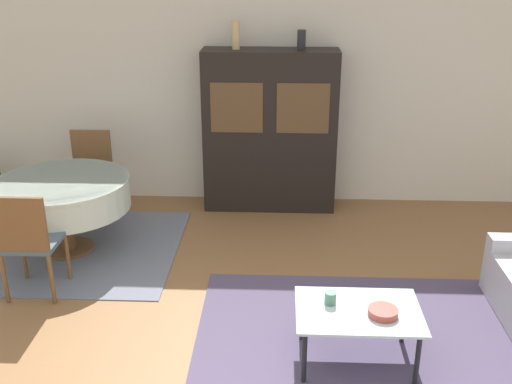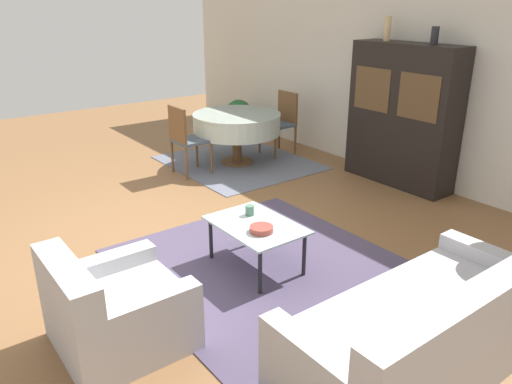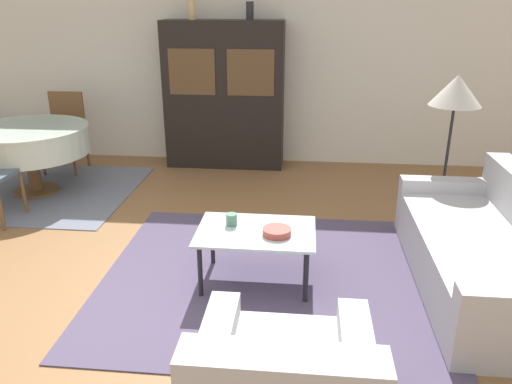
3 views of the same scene
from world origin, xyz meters
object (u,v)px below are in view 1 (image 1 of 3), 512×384
Objects in this scene: dining_chair_near at (28,238)px; cup at (330,298)px; display_cabinet at (270,131)px; bowl at (383,312)px; dining_table at (63,194)px; vase_tall at (236,35)px; coffee_table at (358,315)px; vase_short at (301,40)px; dining_chair_far at (90,169)px.

cup is (2.48, -0.72, -0.07)m from dining_chair_near.
dining_chair_near is at bearing 163.81° from cup.
display_cabinet is 3.12m from bowl.
dining_chair_near is 2.97m from bowl.
vase_tall reaches higher than dining_table.
coffee_table is 0.49× the size of display_cabinet.
dining_table is 2.45m from vase_tall.
coffee_table is at bearing -69.87° from vase_tall.
dining_chair_near is 4.69× the size of vase_short.
coffee_table is 4.26× the size of bowl.
dining_table reaches higher than bowl.
dining_chair_near is (-2.68, 0.79, 0.16)m from coffee_table.
display_cabinet reaches higher than coffee_table.
display_cabinet is at bearing 46.82° from dining_chair_near.
vase_tall reaches higher than dining_chair_far.
dining_chair_far reaches higher than dining_table.
coffee_table is 3.69m from dining_chair_far.
coffee_table is at bearing -76.60° from display_cabinet.
cup is 3.19m from vase_short.
coffee_table is 0.69× the size of dining_table.
vase_tall is at bearing 179.86° from display_cabinet.
bowl reaches higher than coffee_table.
dining_table is 2.94m from vase_short.
display_cabinet is 2.91m from cup.
vase_tall is 0.70m from vase_short.
dining_chair_near is (-1.98, -2.11, -0.36)m from display_cabinet.
dining_table is at bearing 147.38° from cup.
dining_chair_near is 3.42m from vase_short.
vase_short reaches higher than coffee_table.
bowl is at bearing -20.85° from cup.
display_cabinet is (-0.69, 2.91, 0.52)m from coffee_table.
display_cabinet is 2.36m from dining_table.
display_cabinet is 1.89× the size of dining_chair_far.
dining_chair_far is 10.32× the size of cup.
cup is at bearing -32.62° from dining_table.
cup is at bearing -80.04° from display_cabinet.
dining_chair_far reaches higher than coffee_table.
vase_tall is at bearing 180.00° from vase_short.
dining_table is at bearing -151.67° from vase_short.
display_cabinet reaches higher than cup.
dining_chair_near is (0.00, -0.87, -0.05)m from dining_table.
cup reaches higher than bowl.
vase_tall is at bearing 107.08° from cup.
dining_chair_far is at bearing -170.69° from vase_short.
dining_table is 1.34× the size of dining_chair_far.
dining_table is 3.32m from bowl.
bowl is 3.55m from vase_tall.
bowl is (2.84, -0.86, -0.09)m from dining_chair_near.
bowl is (0.35, -0.14, -0.02)m from cup.
dining_chair_near is at bearing 163.21° from bowl.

